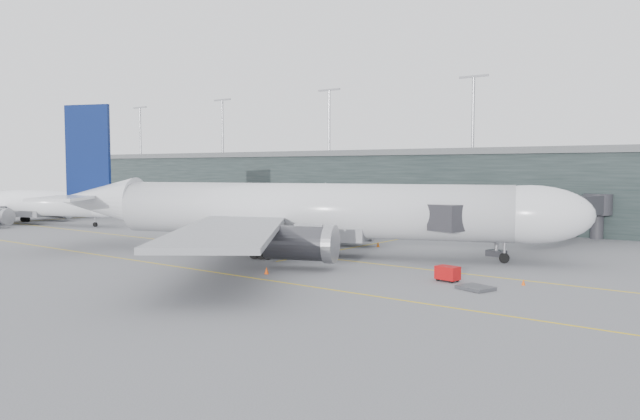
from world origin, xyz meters
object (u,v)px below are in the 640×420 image
Objects in this scene: main_aircraft at (305,211)px; second_aircraft at (20,203)px; jet_bridge at (546,209)px; gse_cart at (448,273)px.

main_aircraft is 74.50m from second_aircraft.
jet_bridge is 19.19× the size of gse_cart.
main_aircraft is at bearing -116.37° from jet_bridge.
jet_bridge is 101.31m from second_aircraft.
main_aircraft is at bearing -16.89° from second_aircraft.
main_aircraft is 1.49× the size of jet_bridge.
second_aircraft is at bearing -174.43° from gse_cart.
second_aircraft reaches higher than gse_cart.
main_aircraft is 24.93m from gse_cart.
jet_bridge is at bearing -0.16° from second_aircraft.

